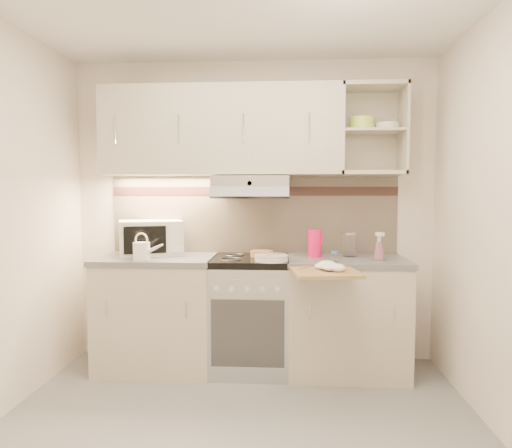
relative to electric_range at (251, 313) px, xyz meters
name	(u,v)px	position (x,y,z in m)	size (l,w,h in m)	color
ground	(236,444)	(0.00, -1.10, -0.45)	(3.00, 3.00, 0.00)	gray
room_shell	(242,157)	(0.00, -0.73, 1.18)	(3.04, 2.84, 2.52)	silver
base_cabinet_left	(158,314)	(-0.75, 0.00, -0.02)	(0.90, 0.60, 0.86)	beige
worktop_left	(157,259)	(-0.75, 0.00, 0.43)	(0.92, 0.62, 0.04)	slate
base_cabinet_right	(346,318)	(0.75, 0.00, -0.02)	(0.90, 0.60, 0.86)	beige
worktop_right	(347,261)	(0.75, 0.00, 0.43)	(0.92, 0.62, 0.04)	slate
electric_range	(251,313)	(0.00, 0.00, 0.00)	(0.60, 0.60, 0.90)	#B7B7BC
microwave	(151,238)	(-0.83, 0.12, 0.59)	(0.59, 0.52, 0.28)	silver
watering_can	(143,250)	(-0.80, -0.20, 0.52)	(0.24, 0.13, 0.21)	white
plate_stack	(271,258)	(0.17, -0.18, 0.47)	(0.25, 0.25, 0.05)	white
bread_loaf	(262,254)	(0.09, 0.06, 0.47)	(0.18, 0.18, 0.05)	olive
pink_pitcher	(315,243)	(0.51, 0.07, 0.56)	(0.12, 0.11, 0.22)	#FF0E5A
glass_jar	(350,244)	(0.79, 0.10, 0.55)	(0.10, 0.10, 0.19)	white
spice_jar	(335,256)	(0.64, -0.19, 0.49)	(0.05, 0.05, 0.08)	silver
spray_bottle	(379,249)	(0.98, -0.10, 0.54)	(0.09, 0.09, 0.23)	#FF96C0
cutting_board	(326,273)	(0.55, -0.49, 0.42)	(0.43, 0.39, 0.02)	tan
dish_towel	(328,265)	(0.56, -0.46, 0.46)	(0.24, 0.20, 0.06)	silver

